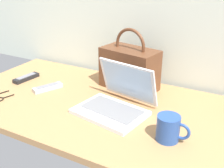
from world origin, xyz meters
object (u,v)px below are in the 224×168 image
at_px(coffee_mug, 169,128).
at_px(remote_control_far, 26,78).
at_px(remote_control_near, 48,88).
at_px(laptop, 116,101).
at_px(handbag, 130,68).

relative_size(coffee_mug, remote_control_far, 0.80).
height_order(coffee_mug, remote_control_near, coffee_mug).
relative_size(remote_control_near, remote_control_far, 1.00).
xyz_separation_m(remote_control_near, remote_control_far, (-0.20, 0.05, 0.00)).
height_order(laptop, remote_control_near, laptop).
bearing_deg(remote_control_far, remote_control_near, -13.18).
bearing_deg(remote_control_near, remote_control_far, 166.82).
height_order(coffee_mug, remote_control_far, coffee_mug).
distance_m(coffee_mug, remote_control_far, 0.94).
xyz_separation_m(laptop, remote_control_far, (-0.63, 0.07, -0.03)).
bearing_deg(remote_control_near, handbag, 31.26).
bearing_deg(remote_control_near, coffee_mug, -11.01).
xyz_separation_m(remote_control_far, handbag, (0.58, 0.18, 0.10)).
height_order(laptop, coffee_mug, laptop).
relative_size(laptop, remote_control_far, 2.12).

